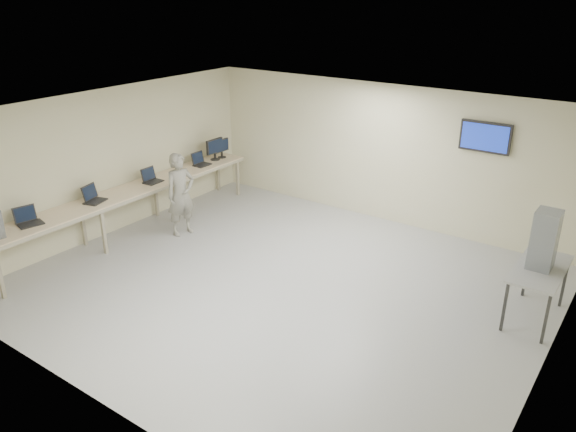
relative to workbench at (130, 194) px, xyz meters
The scene contains 11 objects.
room 3.67m from the workbench, ahead, with size 8.01×7.01×2.81m.
workbench is the anchor object (origin of this frame).
laptop_0 2.06m from the workbench, 91.76° to the right, with size 0.39×0.43×0.29m.
laptop_1 0.80m from the workbench, 94.82° to the right, with size 0.41×0.45×0.30m.
laptop_2 0.60m from the workbench, 92.84° to the left, with size 0.31×0.37×0.28m.
laptop_3 1.98m from the workbench, 90.50° to the left, with size 0.29×0.36×0.28m.
monitor_near 2.48m from the workbench, 90.26° to the left, with size 0.22×0.49×0.48m.
monitor_far 2.70m from the workbench, 90.24° to the left, with size 0.19×0.43×0.42m.
soldier 0.98m from the workbench, 34.66° to the left, with size 0.59×0.39×1.63m, color #65665A.
side_table 7.31m from the workbench, 10.53° to the left, with size 0.65×1.38×0.83m.
storage_bins 7.30m from the workbench, 10.56° to the left, with size 0.33×0.36×0.86m.
Camera 1 is at (4.75, -6.52, 4.56)m, focal length 35.00 mm.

